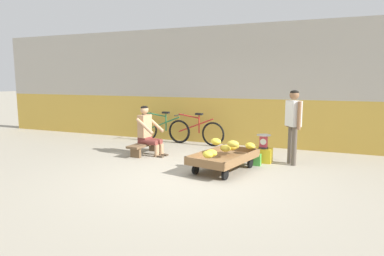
{
  "coord_description": "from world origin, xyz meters",
  "views": [
    {
      "loc": [
        2.33,
        -5.49,
        1.76
      ],
      "look_at": [
        -0.34,
        0.94,
        0.75
      ],
      "focal_mm": 31.9,
      "sensor_mm": 36.0,
      "label": 1
    }
  ],
  "objects_px": {
    "low_bench": "(145,146)",
    "bicycle_far_left": "(196,132)",
    "plastic_crate": "(263,155)",
    "vendor_seated": "(148,131)",
    "customer_adult": "(293,119)",
    "banana_cart": "(224,159)",
    "shopping_bag": "(256,160)",
    "weighing_scale": "(264,141)",
    "bicycle_near_left": "(163,129)"
  },
  "relations": [
    {
      "from": "banana_cart",
      "to": "low_bench",
      "type": "distance_m",
      "value": 2.25
    },
    {
      "from": "banana_cart",
      "to": "customer_adult",
      "type": "xyz_separation_m",
      "value": [
        1.15,
        1.01,
        0.71
      ]
    },
    {
      "from": "banana_cart",
      "to": "vendor_seated",
      "type": "xyz_separation_m",
      "value": [
        -2.06,
        0.68,
        0.33
      ]
    },
    {
      "from": "low_bench",
      "to": "customer_adult",
      "type": "distance_m",
      "value": 3.39
    },
    {
      "from": "vendor_seated",
      "to": "shopping_bag",
      "type": "distance_m",
      "value": 2.59
    },
    {
      "from": "bicycle_far_left",
      "to": "customer_adult",
      "type": "distance_m",
      "value": 2.99
    },
    {
      "from": "banana_cart",
      "to": "low_bench",
      "type": "height_order",
      "value": "banana_cart"
    },
    {
      "from": "plastic_crate",
      "to": "weighing_scale",
      "type": "relative_size",
      "value": 1.2
    },
    {
      "from": "low_bench",
      "to": "vendor_seated",
      "type": "height_order",
      "value": "vendor_seated"
    },
    {
      "from": "banana_cart",
      "to": "customer_adult",
      "type": "relative_size",
      "value": 1.04
    },
    {
      "from": "plastic_crate",
      "to": "bicycle_far_left",
      "type": "xyz_separation_m",
      "value": [
        -2.07,
        1.28,
        0.2
      ]
    },
    {
      "from": "bicycle_far_left",
      "to": "shopping_bag",
      "type": "distance_m",
      "value": 2.57
    },
    {
      "from": "low_bench",
      "to": "vendor_seated",
      "type": "relative_size",
      "value": 0.98
    },
    {
      "from": "weighing_scale",
      "to": "customer_adult",
      "type": "relative_size",
      "value": 0.2
    },
    {
      "from": "bicycle_far_left",
      "to": "vendor_seated",
      "type": "bearing_deg",
      "value": -109.55
    },
    {
      "from": "low_bench",
      "to": "weighing_scale",
      "type": "xyz_separation_m",
      "value": [
        2.71,
        0.28,
        0.25
      ]
    },
    {
      "from": "plastic_crate",
      "to": "shopping_bag",
      "type": "distance_m",
      "value": 0.33
    },
    {
      "from": "shopping_bag",
      "to": "bicycle_far_left",
      "type": "bearing_deg",
      "value": 141.15
    },
    {
      "from": "plastic_crate",
      "to": "customer_adult",
      "type": "height_order",
      "value": "customer_adult"
    },
    {
      "from": "banana_cart",
      "to": "bicycle_far_left",
      "type": "xyz_separation_m",
      "value": [
        -1.5,
        2.26,
        0.11
      ]
    },
    {
      "from": "banana_cart",
      "to": "weighing_scale",
      "type": "bearing_deg",
      "value": 59.78
    },
    {
      "from": "shopping_bag",
      "to": "plastic_crate",
      "type": "bearing_deg",
      "value": 76.78
    },
    {
      "from": "plastic_crate",
      "to": "bicycle_far_left",
      "type": "relative_size",
      "value": 0.22
    },
    {
      "from": "plastic_crate",
      "to": "weighing_scale",
      "type": "height_order",
      "value": "weighing_scale"
    },
    {
      "from": "weighing_scale",
      "to": "shopping_bag",
      "type": "height_order",
      "value": "weighing_scale"
    },
    {
      "from": "bicycle_far_left",
      "to": "banana_cart",
      "type": "bearing_deg",
      "value": -56.4
    },
    {
      "from": "low_bench",
      "to": "bicycle_far_left",
      "type": "xyz_separation_m",
      "value": [
        0.65,
        1.56,
        0.15
      ]
    },
    {
      "from": "banana_cart",
      "to": "shopping_bag",
      "type": "relative_size",
      "value": 6.62
    },
    {
      "from": "banana_cart",
      "to": "vendor_seated",
      "type": "distance_m",
      "value": 2.19
    },
    {
      "from": "banana_cart",
      "to": "bicycle_far_left",
      "type": "bearing_deg",
      "value": 123.6
    },
    {
      "from": "customer_adult",
      "to": "bicycle_far_left",
      "type": "bearing_deg",
      "value": 154.85
    },
    {
      "from": "banana_cart",
      "to": "plastic_crate",
      "type": "bearing_deg",
      "value": 59.81
    },
    {
      "from": "bicycle_far_left",
      "to": "plastic_crate",
      "type": "bearing_deg",
      "value": -31.77
    },
    {
      "from": "vendor_seated",
      "to": "shopping_bag",
      "type": "bearing_deg",
      "value": -0.69
    },
    {
      "from": "banana_cart",
      "to": "shopping_bag",
      "type": "xyz_separation_m",
      "value": [
        0.49,
        0.65,
        -0.12
      ]
    },
    {
      "from": "low_bench",
      "to": "vendor_seated",
      "type": "distance_m",
      "value": 0.38
    },
    {
      "from": "plastic_crate",
      "to": "weighing_scale",
      "type": "bearing_deg",
      "value": -90.0
    },
    {
      "from": "low_bench",
      "to": "bicycle_far_left",
      "type": "distance_m",
      "value": 1.7
    },
    {
      "from": "vendor_seated",
      "to": "bicycle_far_left",
      "type": "height_order",
      "value": "vendor_seated"
    },
    {
      "from": "vendor_seated",
      "to": "plastic_crate",
      "type": "height_order",
      "value": "vendor_seated"
    },
    {
      "from": "weighing_scale",
      "to": "bicycle_near_left",
      "type": "height_order",
      "value": "bicycle_near_left"
    },
    {
      "from": "low_bench",
      "to": "plastic_crate",
      "type": "xyz_separation_m",
      "value": [
        2.71,
        0.28,
        -0.05
      ]
    },
    {
      "from": "low_bench",
      "to": "plastic_crate",
      "type": "distance_m",
      "value": 2.73
    },
    {
      "from": "banana_cart",
      "to": "plastic_crate",
      "type": "distance_m",
      "value": 1.13
    },
    {
      "from": "bicycle_far_left",
      "to": "customer_adult",
      "type": "bearing_deg",
      "value": -25.15
    },
    {
      "from": "low_bench",
      "to": "customer_adult",
      "type": "relative_size",
      "value": 0.73
    },
    {
      "from": "plastic_crate",
      "to": "weighing_scale",
      "type": "xyz_separation_m",
      "value": [
        0.0,
        -0.0,
        0.3
      ]
    },
    {
      "from": "plastic_crate",
      "to": "bicycle_near_left",
      "type": "bearing_deg",
      "value": 157.17
    },
    {
      "from": "banana_cart",
      "to": "plastic_crate",
      "type": "height_order",
      "value": "banana_cart"
    },
    {
      "from": "bicycle_near_left",
      "to": "banana_cart",
      "type": "bearing_deg",
      "value": -42.25
    }
  ]
}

